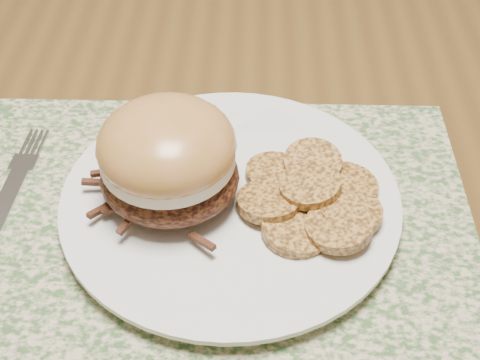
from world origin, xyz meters
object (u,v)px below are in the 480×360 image
fork (6,202)px  pork_sandwich (168,158)px  dinner_plate (230,202)px  dining_table (52,266)px

fork → pork_sandwich: bearing=2.6°
pork_sandwich → fork: 0.15m
dinner_plate → pork_sandwich: 0.07m
dining_table → pork_sandwich: size_ratio=11.14×
dining_table → fork: 0.09m
dinner_plate → pork_sandwich: size_ratio=1.93×
pork_sandwich → dining_table: bearing=-166.2°
dinner_plate → pork_sandwich: bearing=-177.1°
dining_table → pork_sandwich: bearing=-1.5°
pork_sandwich → fork: (-0.14, 0.00, -0.05)m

